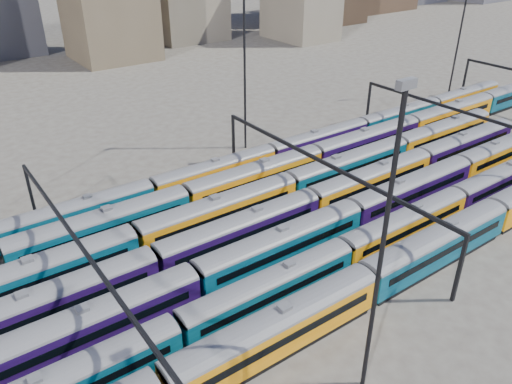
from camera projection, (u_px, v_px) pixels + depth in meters
ground at (256, 242)px, 59.51m from camera, size 500.00×500.00×0.00m
rake_0 at (366, 280)px, 48.70m from camera, size 131.73×3.21×5.42m
rake_1 at (405, 223)px, 58.50m from camera, size 99.18×2.91×4.89m
rake_2 at (282, 242)px, 54.52m from camera, size 151.69×3.17×5.34m
rake_3 at (155, 261)px, 51.54m from camera, size 128.79×3.14×5.29m
rake_4 at (220, 209)px, 60.75m from camera, size 109.22×3.20×5.39m
rake_5 at (256, 175)px, 68.93m from camera, size 153.48×3.20×5.41m
rake_6 at (216, 170)px, 70.87m from camera, size 137.73×2.88×4.84m
gantry_1 at (81, 252)px, 46.01m from camera, size 0.35×40.35×8.03m
gantry_2 at (322, 169)px, 61.39m from camera, size 0.35×40.35×8.03m
gantry_3 at (467, 120)px, 76.76m from camera, size 0.35×40.35×8.03m
mast_2 at (383, 244)px, 34.57m from camera, size 1.40×0.50×25.60m
mast_3 at (245, 65)px, 77.64m from camera, size 1.40×0.50×25.60m
mast_5 at (460, 32)px, 100.41m from camera, size 1.40×0.50×25.60m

